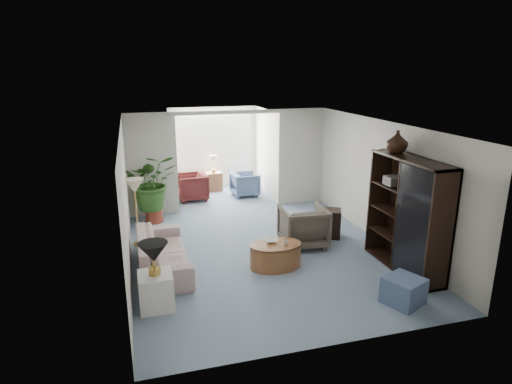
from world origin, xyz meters
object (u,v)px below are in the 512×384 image
object	(u,v)px
side_table_dark	(328,223)
sunroom_chair_blue	(245,184)
coffee_table	(276,255)
coffee_bowl	(271,241)
coffee_cup	(286,243)
sunroom_table	(214,182)
table_lamp	(153,252)
ottoman	(404,291)
sofa	(163,252)
framed_picture	(386,163)
wingback_chair	(303,226)
floor_lamp	(134,186)
end_table	(156,291)
sunroom_chair_maroon	(192,187)
cabinet_urn	(397,142)
plant_pot	(154,215)
entertainment_cabinet	(407,215)

from	to	relation	value
side_table_dark	sunroom_chair_blue	xyz separation A→B (m)	(-0.93, 3.50, 0.03)
coffee_table	coffee_bowl	distance (m)	0.28
coffee_cup	side_table_dark	world-z (taller)	side_table_dark
sunroom_table	sunroom_chair_blue	bearing A→B (deg)	-45.00
table_lamp	ottoman	distance (m)	3.84
sofa	sunroom_chair_blue	distance (m)	4.84
framed_picture	table_lamp	size ratio (longest dim) A/B	1.14
table_lamp	sunroom_table	size ratio (longest dim) A/B	0.81
wingback_chair	ottoman	size ratio (longest dim) A/B	1.74
side_table_dark	coffee_cup	bearing A→B (deg)	-139.46
table_lamp	floor_lamp	size ratio (longest dim) A/B	1.22
end_table	coffee_table	bearing A→B (deg)	20.87
table_lamp	sunroom_chair_maroon	size ratio (longest dim) A/B	0.55
coffee_bowl	framed_picture	bearing A→B (deg)	8.64
coffee_bowl	coffee_table	bearing A→B (deg)	-63.43
sunroom_chair_blue	sunroom_table	size ratio (longest dim) A/B	1.33
end_table	coffee_cup	xyz separation A→B (m)	(2.32, 0.73, 0.22)
end_table	floor_lamp	size ratio (longest dim) A/B	1.53
wingback_chair	cabinet_urn	bearing A→B (deg)	148.32
plant_pot	wingback_chair	bearing A→B (deg)	-38.79
coffee_table	cabinet_urn	size ratio (longest dim) A/B	2.37
coffee_table	end_table	bearing A→B (deg)	-159.13
sofa	ottoman	size ratio (longest dim) A/B	4.16
table_lamp	coffee_bowl	size ratio (longest dim) A/B	2.01
sofa	cabinet_urn	world-z (taller)	cabinet_urn
end_table	ottoman	world-z (taller)	end_table
end_table	sunroom_chair_blue	size ratio (longest dim) A/B	0.76
framed_picture	coffee_table	bearing A→B (deg)	-168.89
entertainment_cabinet	ottoman	bearing A→B (deg)	-123.57
framed_picture	coffee_bowl	size ratio (longest dim) A/B	2.28
sofa	sunroom_chair_maroon	size ratio (longest dim) A/B	2.70
coffee_table	coffee_cup	world-z (taller)	coffee_cup
sunroom_chair_blue	sunroom_chair_maroon	world-z (taller)	sunroom_chair_maroon
table_lamp	coffee_cup	bearing A→B (deg)	17.41
sunroom_table	entertainment_cabinet	bearing A→B (deg)	-68.95
end_table	ottoman	bearing A→B (deg)	-14.06
table_lamp	floor_lamp	world-z (taller)	floor_lamp
ottoman	coffee_bowl	bearing A→B (deg)	129.85
coffee_table	sunroom_table	bearing A→B (deg)	91.33
sofa	end_table	bearing A→B (deg)	171.22
framed_picture	coffee_bowl	world-z (taller)	framed_picture
table_lamp	coffee_table	distance (m)	2.42
framed_picture	ottoman	bearing A→B (deg)	-112.88
coffee_table	sunroom_chair_maroon	xyz separation A→B (m)	(-0.87, 4.60, 0.14)
floor_lamp	ottoman	xyz separation A→B (m)	(3.86, -3.50, -1.04)
entertainment_cabinet	end_table	bearing A→B (deg)	-178.04
wingback_chair	sunroom_table	xyz separation A→B (m)	(-0.98, 4.55, -0.14)
cabinet_urn	ottoman	size ratio (longest dim) A/B	0.77
coffee_bowl	sunroom_chair_blue	size ratio (longest dim) A/B	0.30
ottoman	sunroom_table	xyz separation A→B (m)	(-1.61, 7.10, 0.06)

